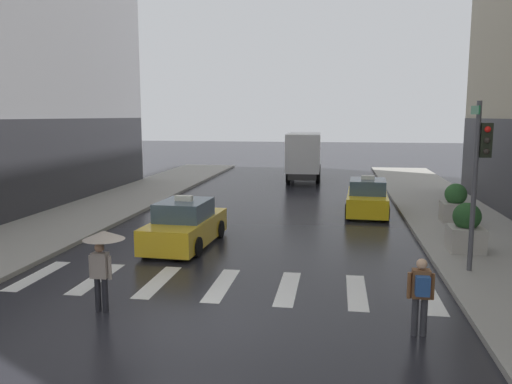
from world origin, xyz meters
TOP-DOWN VIEW (x-y plane):
  - ground_plane at (0.00, 0.00)m, footprint 160.00×160.00m
  - crosswalk_markings at (-0.00, 3.00)m, footprint 11.30×2.80m
  - traffic_light_pole at (6.94, 4.93)m, footprint 0.44×0.84m
  - taxi_lead at (-2.20, 6.99)m, footprint 2.10×4.62m
  - taxi_second at (4.46, 14.12)m, footprint 2.10×4.62m
  - box_truck at (0.76, 25.88)m, footprint 2.42×7.59m
  - pedestrian_with_umbrella at (-2.27, 0.70)m, footprint 0.96×0.96m
  - pedestrian_with_backpack at (4.78, 0.44)m, footprint 0.55×0.43m
  - planter_near_corner at (7.24, 7.19)m, footprint 1.10×1.10m
  - planter_mid_block at (7.95, 12.13)m, footprint 1.10×1.10m

SIDE VIEW (x-z plane):
  - ground_plane at x=0.00m, z-range 0.00..0.00m
  - crosswalk_markings at x=0.00m, z-range 0.00..0.01m
  - taxi_lead at x=-2.20m, z-range -0.18..1.63m
  - taxi_second at x=4.46m, z-range -0.18..1.63m
  - planter_near_corner at x=7.24m, z-range 0.07..1.67m
  - planter_mid_block at x=7.95m, z-range 0.07..1.67m
  - pedestrian_with_backpack at x=4.78m, z-range 0.15..1.80m
  - pedestrian_with_umbrella at x=-2.27m, z-range 0.55..2.49m
  - box_truck at x=0.76m, z-range 0.18..3.53m
  - traffic_light_pole at x=6.94m, z-range 0.86..5.66m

